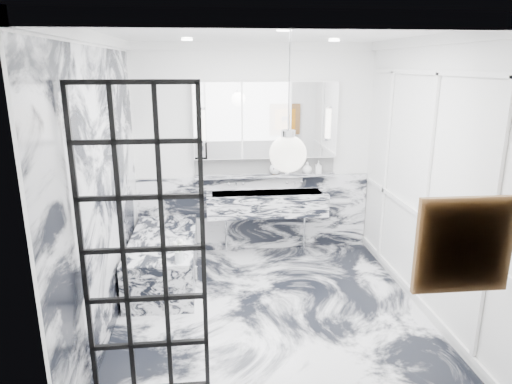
{
  "coord_description": "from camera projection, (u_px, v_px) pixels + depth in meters",
  "views": [
    {
      "loc": [
        -0.59,
        -4.25,
        2.52
      ],
      "look_at": [
        -0.1,
        0.5,
        1.19
      ],
      "focal_mm": 32.0,
      "sensor_mm": 36.0,
      "label": 1
    }
  ],
  "objects": [
    {
      "name": "floor",
      "position": [
        271.0,
        313.0,
        4.8
      ],
      "size": [
        3.6,
        3.6,
        0.0
      ],
      "primitive_type": "plane",
      "color": "silver",
      "rests_on": "ground"
    },
    {
      "name": "ceiling",
      "position": [
        273.0,
        32.0,
        4.05
      ],
      "size": [
        3.6,
        3.6,
        0.0
      ],
      "primitive_type": "plane",
      "rotation": [
        3.14,
        0.0,
        0.0
      ],
      "color": "white",
      "rests_on": "wall_back"
    },
    {
      "name": "wall_back",
      "position": [
        254.0,
        151.0,
        6.15
      ],
      "size": [
        3.6,
        0.0,
        3.6
      ],
      "primitive_type": "plane",
      "rotation": [
        1.57,
        0.0,
        0.0
      ],
      "color": "white",
      "rests_on": "floor"
    },
    {
      "name": "wall_front",
      "position": [
        313.0,
        261.0,
        2.7
      ],
      "size": [
        3.6,
        0.0,
        3.6
      ],
      "primitive_type": "plane",
      "rotation": [
        -1.57,
        0.0,
        0.0
      ],
      "color": "white",
      "rests_on": "floor"
    },
    {
      "name": "wall_left",
      "position": [
        103.0,
        189.0,
        4.27
      ],
      "size": [
        0.0,
        3.6,
        3.6
      ],
      "primitive_type": "plane",
      "rotation": [
        1.57,
        0.0,
        1.57
      ],
      "color": "white",
      "rests_on": "floor"
    },
    {
      "name": "wall_right",
      "position": [
        429.0,
        180.0,
        4.58
      ],
      "size": [
        0.0,
        3.6,
        3.6
      ],
      "primitive_type": "plane",
      "rotation": [
        1.57,
        0.0,
        -1.57
      ],
      "color": "white",
      "rests_on": "floor"
    },
    {
      "name": "marble_clad_back",
      "position": [
        254.0,
        213.0,
        6.36
      ],
      "size": [
        3.18,
        0.05,
        1.05
      ],
      "primitive_type": "cube",
      "color": "silver",
      "rests_on": "floor"
    },
    {
      "name": "marble_clad_left",
      "position": [
        105.0,
        195.0,
        4.29
      ],
      "size": [
        0.02,
        3.56,
        2.68
      ],
      "primitive_type": "cube",
      "color": "silver",
      "rests_on": "floor"
    },
    {
      "name": "panel_molding",
      "position": [
        426.0,
        190.0,
        4.61
      ],
      "size": [
        0.03,
        3.4,
        2.3
      ],
      "primitive_type": "cube",
      "color": "white",
      "rests_on": "floor"
    },
    {
      "name": "soap_bottle_a",
      "position": [
        287.0,
        167.0,
        6.17
      ],
      "size": [
        0.1,
        0.1,
        0.19
      ],
      "primitive_type": "imported",
      "rotation": [
        0.0,
        0.0,
        0.33
      ],
      "color": "#8C5919",
      "rests_on": "ledge"
    },
    {
      "name": "soap_bottle_b",
      "position": [
        318.0,
        167.0,
        6.21
      ],
      "size": [
        0.08,
        0.08,
        0.17
      ],
      "primitive_type": "imported",
      "rotation": [
        0.0,
        0.0,
        -0.03
      ],
      "color": "#4C4C51",
      "rests_on": "ledge"
    },
    {
      "name": "soap_bottle_c",
      "position": [
        307.0,
        168.0,
        6.2
      ],
      "size": [
        0.15,
        0.15,
        0.16
      ],
      "primitive_type": "imported",
      "rotation": [
        0.0,
        0.0,
        0.19
      ],
      "color": "silver",
      "rests_on": "ledge"
    },
    {
      "name": "face_pot",
      "position": [
        275.0,
        169.0,
        6.16
      ],
      "size": [
        0.15,
        0.15,
        0.15
      ],
      "primitive_type": "sphere",
      "color": "white",
      "rests_on": "ledge"
    },
    {
      "name": "amber_bottle",
      "position": [
        274.0,
        171.0,
        6.16
      ],
      "size": [
        0.04,
        0.04,
        0.1
      ],
      "primitive_type": "cylinder",
      "color": "#8C5919",
      "rests_on": "ledge"
    },
    {
      "name": "flower_vase",
      "position": [
        179.0,
        257.0,
        4.7
      ],
      "size": [
        0.09,
        0.09,
        0.12
      ],
      "primitive_type": "cylinder",
      "color": "silver",
      "rests_on": "bathtub"
    },
    {
      "name": "crittall_door",
      "position": [
        143.0,
        250.0,
        3.37
      ],
      "size": [
        0.88,
        0.04,
        2.41
      ],
      "primitive_type": null,
      "rotation": [
        0.0,
        0.0,
        0.0
      ],
      "color": "black",
      "rests_on": "floor"
    },
    {
      "name": "artwork",
      "position": [
        464.0,
        245.0,
        2.82
      ],
      "size": [
        0.52,
        0.05,
        0.52
      ],
      "primitive_type": "cube",
      "color": "orange",
      "rests_on": "wall_front"
    },
    {
      "name": "pendant_light",
      "position": [
        288.0,
        154.0,
        3.26
      ],
      "size": [
        0.27,
        0.27,
        0.27
      ],
      "primitive_type": "sphere",
      "color": "white",
      "rests_on": "ceiling"
    },
    {
      "name": "trough_sink",
      "position": [
        267.0,
        203.0,
        6.11
      ],
      "size": [
        1.6,
        0.45,
        0.3
      ],
      "primitive_type": "cube",
      "color": "silver",
      "rests_on": "wall_back"
    },
    {
      "name": "ledge",
      "position": [
        265.0,
        176.0,
        6.18
      ],
      "size": [
        1.9,
        0.14,
        0.04
      ],
      "primitive_type": "cube",
      "color": "silver",
      "rests_on": "wall_back"
    },
    {
      "name": "subway_tile",
      "position": [
        265.0,
        165.0,
        6.2
      ],
      "size": [
        1.9,
        0.03,
        0.23
      ],
      "primitive_type": "cube",
      "color": "white",
      "rests_on": "wall_back"
    },
    {
      "name": "mirror_cabinet",
      "position": [
        266.0,
        120.0,
        5.98
      ],
      "size": [
        1.9,
        0.16,
        1.0
      ],
      "primitive_type": "cube",
      "color": "white",
      "rests_on": "wall_back"
    },
    {
      "name": "sconce_left",
      "position": [
        203.0,
        125.0,
        5.82
      ],
      "size": [
        0.07,
        0.07,
        0.4
      ],
      "primitive_type": "cylinder",
      "color": "white",
      "rests_on": "mirror_cabinet"
    },
    {
      "name": "sconce_right",
      "position": [
        328.0,
        123.0,
        5.98
      ],
      "size": [
        0.07,
        0.07,
        0.4
      ],
      "primitive_type": "cylinder",
      "color": "white",
      "rests_on": "mirror_cabinet"
    },
    {
      "name": "bathtub",
      "position": [
        164.0,
        259.0,
        5.47
      ],
      "size": [
        0.75,
        1.65,
        0.55
      ],
      "primitive_type": "cube",
      "color": "silver",
      "rests_on": "floor"
    }
  ]
}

